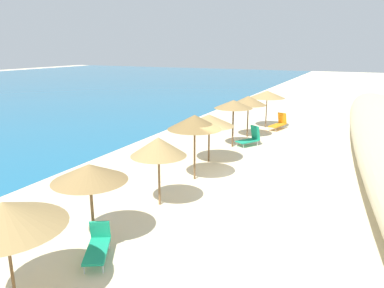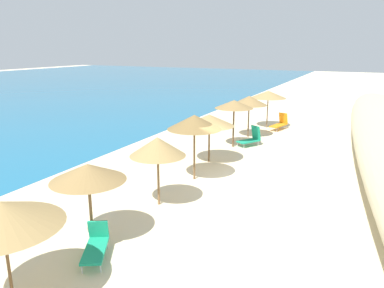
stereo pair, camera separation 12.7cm
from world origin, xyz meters
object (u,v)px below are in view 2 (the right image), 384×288
Objects in this scene: beach_umbrella_3 at (158,147)px; lounge_chair_0 at (251,138)px; beach_umbrella_8 at (268,94)px; beach_umbrella_5 at (209,120)px; beach_umbrella_6 at (234,104)px; beach_umbrella_4 at (194,122)px; lounge_chair_3 at (96,245)px; beach_umbrella_1 at (1,214)px; lounge_chair_1 at (280,123)px; beach_umbrella_7 at (249,101)px; beach_umbrella_2 at (88,172)px.

beach_umbrella_3 is 1.68× the size of lounge_chair_0.
beach_umbrella_5 is at bearing 176.87° from beach_umbrella_8.
beach_umbrella_6 is at bearing -1.89° from beach_umbrella_5.
beach_umbrella_4 reaches higher than beach_umbrella_8.
lounge_chair_3 is at bearing -177.49° from beach_umbrella_6.
beach_umbrella_1 reaches higher than beach_umbrella_5.
beach_umbrella_3 is at bearing -1.56° from beach_umbrella_1.
beach_umbrella_5 reaches higher than lounge_chair_1.
lounge_chair_0 is (6.68, -0.56, -2.13)m from beach_umbrella_4.
beach_umbrella_7 is (6.14, -0.15, 0.21)m from beach_umbrella_5.
beach_umbrella_2 is 0.92× the size of beach_umbrella_8.
beach_umbrella_7 reaches higher than beach_umbrella_1.
beach_umbrella_7 reaches higher than lounge_chair_1.
beach_umbrella_4 is at bearing -0.31° from beach_umbrella_3.
beach_umbrella_1 is at bearing 178.44° from beach_umbrella_3.
beach_umbrella_8 is 19.19m from lounge_chair_3.
beach_umbrella_7 is at bearing 173.81° from beach_umbrella_8.
beach_umbrella_6 is at bearing 1.87° from beach_umbrella_3.
beach_umbrella_1 reaches higher than lounge_chair_1.
beach_umbrella_2 is at bearing 179.27° from beach_umbrella_7.
beach_umbrella_5 is at bearing 9.11° from beach_umbrella_4.
lounge_chair_1 is at bearing -9.24° from beach_umbrella_5.
beach_umbrella_6 reaches higher than lounge_chair_0.
lounge_chair_3 is at bearing 119.01° from lounge_chair_0.
beach_umbrella_4 reaches higher than lounge_chair_1.
beach_umbrella_3 is 15.21m from beach_umbrella_8.
beach_umbrella_2 is at bearing -73.48° from lounge_chair_3.
lounge_chair_0 is (-5.48, -0.46, -1.96)m from beach_umbrella_8.
beach_umbrella_2 is 15.03m from beach_umbrella_7.
beach_umbrella_2 is 0.89× the size of beach_umbrella_6.
beach_umbrella_5 is at bearing 1.14° from beach_umbrella_1.
beach_umbrella_2 is 6.28m from beach_umbrella_4.
lounge_chair_0 is (-2.10, -0.83, -1.93)m from beach_umbrella_7.
lounge_chair_1 is (3.14, -1.36, -1.94)m from beach_umbrella_7.
beach_umbrella_6 is (5.99, 0.31, -0.07)m from beach_umbrella_4.
beach_umbrella_6 reaches higher than beach_umbrella_3.
lounge_chair_1 is at bearing -13.27° from beach_umbrella_6.
beach_umbrella_8 is (3.37, -0.37, 0.03)m from beach_umbrella_7.
beach_umbrella_5 reaches higher than lounge_chair_0.
lounge_chair_1 is (5.93, -1.40, -2.08)m from beach_umbrella_6.
beach_umbrella_8 reaches higher than lounge_chair_3.
beach_umbrella_1 reaches higher than beach_umbrella_2.
beach_umbrella_4 is 1.09× the size of beach_umbrella_8.
beach_umbrella_2 is at bearing 178.27° from beach_umbrella_8.
beach_umbrella_6 is (9.04, 0.30, 0.27)m from beach_umbrella_3.
beach_umbrella_7 is at bearing 80.90° from lounge_chair_1.
beach_umbrella_3 is (6.25, -0.17, -0.01)m from beach_umbrella_1.
beach_umbrella_4 is at bearing -177.01° from beach_umbrella_6.
beach_umbrella_1 is 1.08× the size of beach_umbrella_2.
beach_umbrella_1 is at bearing 117.62° from lounge_chair_0.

